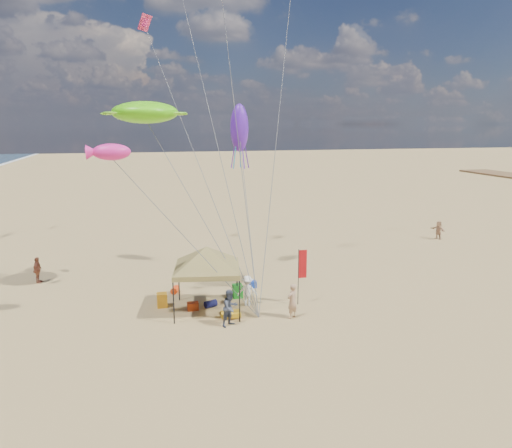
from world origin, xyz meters
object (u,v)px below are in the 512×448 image
at_px(person_near_c, 247,291).
at_px(feather_flag, 302,267).
at_px(cooler_red, 193,306).
at_px(beach_cart, 231,314).
at_px(cooler_blue, 251,284).
at_px(person_near_a, 292,301).
at_px(canopy_tent, 207,249).
at_px(person_far_a, 37,270).
at_px(chair_yellow, 162,300).
at_px(chair_green, 238,291).
at_px(person_near_b, 230,308).
at_px(person_far_c, 438,230).

bearing_deg(person_near_c, feather_flag, -179.08).
bearing_deg(cooler_red, beach_cart, -42.65).
bearing_deg(cooler_blue, person_near_c, -107.78).
distance_m(cooler_blue, person_near_a, 4.73).
relative_size(cooler_blue, beach_cart, 0.60).
height_order(canopy_tent, feather_flag, canopy_tent).
bearing_deg(person_far_a, feather_flag, -104.00).
bearing_deg(cooler_red, chair_yellow, 151.08).
bearing_deg(chair_green, chair_yellow, -174.62).
relative_size(cooler_red, person_far_a, 0.35).
bearing_deg(person_near_b, chair_yellow, 100.58).
height_order(beach_cart, person_near_c, person_near_c).
xyz_separation_m(person_near_a, person_far_a, (-12.55, 8.42, -0.08)).
xyz_separation_m(chair_yellow, beach_cart, (3.04, -2.27, -0.15)).
distance_m(chair_yellow, person_far_c, 23.91).
distance_m(person_near_c, person_far_a, 12.59).
bearing_deg(cooler_blue, chair_green, -129.05).
xyz_separation_m(canopy_tent, chair_green, (1.78, 1.40, -2.76)).
relative_size(chair_green, beach_cart, 0.78).
height_order(person_near_b, person_far_c, person_near_b).
height_order(person_near_c, person_far_a, person_near_c).
relative_size(feather_flag, cooler_red, 5.36).
height_order(feather_flag, person_near_c, feather_flag).
height_order(chair_green, person_near_c, person_near_c).
bearing_deg(person_near_c, beach_cart, 62.57).
bearing_deg(chair_yellow, person_far_c, 22.63).
height_order(canopy_tent, cooler_red, canopy_tent).
distance_m(feather_flag, chair_green, 3.74).
bearing_deg(cooler_blue, person_far_a, 161.94).
height_order(feather_flag, chair_green, feather_flag).
xyz_separation_m(cooler_red, chair_green, (2.49, 1.16, 0.16)).
height_order(cooler_red, person_near_c, person_near_c).
bearing_deg(person_far_a, person_near_b, -118.96).
xyz_separation_m(cooler_blue, person_near_b, (-2.12, -4.74, 0.66)).
bearing_deg(person_near_b, cooler_red, 89.72).
relative_size(chair_yellow, person_near_c, 0.45).
height_order(canopy_tent, chair_green, canopy_tent).
relative_size(person_near_a, person_near_c, 1.09).
bearing_deg(feather_flag, chair_yellow, 168.77).
distance_m(canopy_tent, cooler_red, 3.01).
height_order(canopy_tent, person_near_b, canopy_tent).
bearing_deg(person_far_c, chair_green, -79.33).
xyz_separation_m(person_near_a, person_near_b, (-2.97, -0.13, 0.01)).
distance_m(cooler_red, beach_cart, 2.17).
height_order(feather_flag, chair_yellow, feather_flag).
relative_size(beach_cart, person_near_b, 0.53).
relative_size(canopy_tent, chair_yellow, 8.53).
bearing_deg(canopy_tent, person_near_b, -70.29).
bearing_deg(chair_yellow, person_near_a, -26.64).
height_order(feather_flag, cooler_blue, feather_flag).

